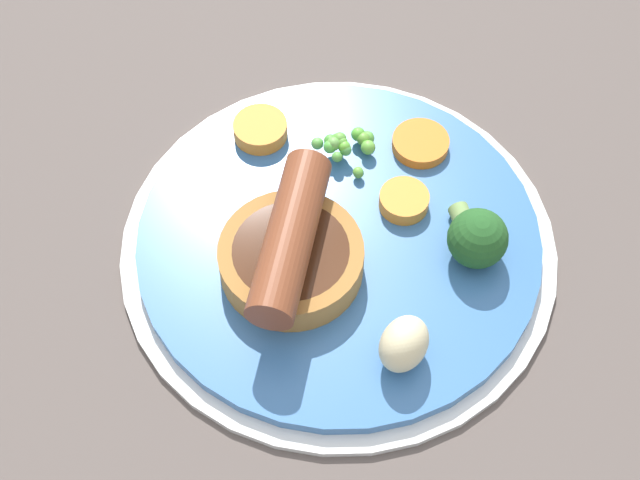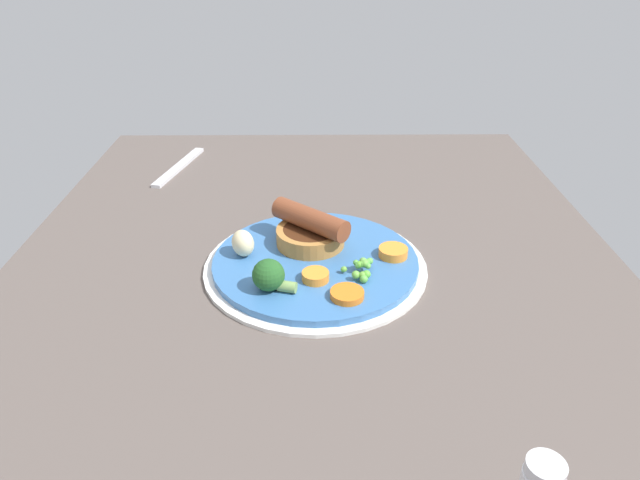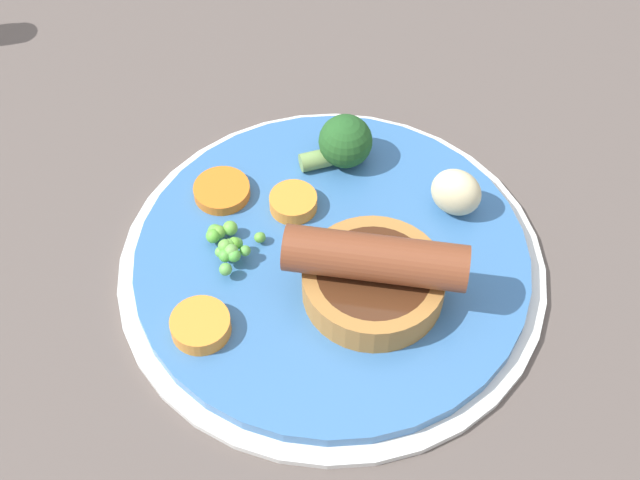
% 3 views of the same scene
% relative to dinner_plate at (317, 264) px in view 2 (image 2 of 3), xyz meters
% --- Properties ---
extents(dining_table, '(1.10, 0.80, 0.03)m').
position_rel_dinner_plate_xyz_m(dining_table, '(0.03, -0.00, -0.02)').
color(dining_table, '#564C47').
rests_on(dining_table, ground).
extents(dinner_plate, '(0.28, 0.28, 0.01)m').
position_rel_dinner_plate_xyz_m(dinner_plate, '(0.00, 0.00, 0.00)').
color(dinner_plate, silver).
rests_on(dinner_plate, dining_table).
extents(sausage_pudding, '(0.09, 0.10, 0.05)m').
position_rel_dinner_plate_xyz_m(sausage_pudding, '(-0.04, -0.01, 0.03)').
color(sausage_pudding, '#AD7538').
rests_on(sausage_pudding, dinner_plate).
extents(pea_pile, '(0.04, 0.04, 0.02)m').
position_rel_dinner_plate_xyz_m(pea_pile, '(0.04, 0.05, 0.02)').
color(pea_pile, '#66B340').
rests_on(pea_pile, dinner_plate).
extents(broccoli_floret_near, '(0.04, 0.05, 0.04)m').
position_rel_dinner_plate_xyz_m(broccoli_floret_near, '(0.07, -0.05, 0.03)').
color(broccoli_floret_near, '#235623').
rests_on(broccoli_floret_near, dinner_plate).
extents(potato_chunk_0, '(0.04, 0.04, 0.03)m').
position_rel_dinner_plate_xyz_m(potato_chunk_0, '(-0.01, -0.09, 0.03)').
color(potato_chunk_0, beige).
rests_on(potato_chunk_0, dinner_plate).
extents(carrot_slice_0, '(0.04, 0.04, 0.01)m').
position_rel_dinner_plate_xyz_m(carrot_slice_0, '(-0.01, 0.10, 0.01)').
color(carrot_slice_0, orange).
rests_on(carrot_slice_0, dinner_plate).
extents(carrot_slice_1, '(0.04, 0.04, 0.01)m').
position_rel_dinner_plate_xyz_m(carrot_slice_1, '(0.08, 0.03, 0.01)').
color(carrot_slice_1, orange).
rests_on(carrot_slice_1, dinner_plate).
extents(carrot_slice_4, '(0.04, 0.04, 0.01)m').
position_rel_dinner_plate_xyz_m(carrot_slice_4, '(0.05, 0.00, 0.01)').
color(carrot_slice_4, orange).
rests_on(carrot_slice_4, dinner_plate).
extents(fork, '(0.18, 0.06, 0.01)m').
position_rel_dinner_plate_xyz_m(fork, '(-0.34, -0.24, -0.00)').
color(fork, silver).
rests_on(fork, dining_table).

